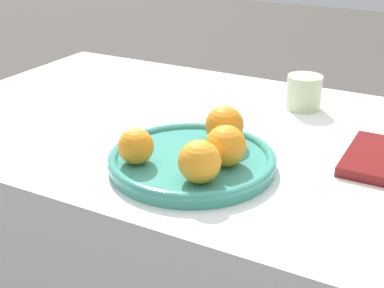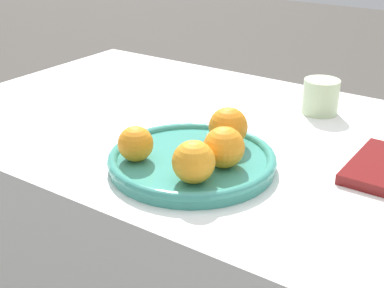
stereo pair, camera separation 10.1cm
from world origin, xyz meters
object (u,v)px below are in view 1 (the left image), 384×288
orange_2 (200,162)px  cup_0 (304,92)px  fruit_platter (192,160)px  orange_3 (224,125)px  orange_1 (136,146)px  orange_0 (226,146)px

orange_2 → cup_0: 0.50m
fruit_platter → orange_2: orange_2 is taller
orange_2 → orange_3: bearing=100.6°
orange_1 → orange_3: bearing=56.1°
orange_0 → orange_3: size_ratio=0.98×
orange_0 → orange_3: (-0.04, 0.09, 0.00)m
orange_2 → orange_3: orange_3 is taller
orange_3 → cup_0: bearing=79.3°
orange_0 → orange_3: orange_3 is taller
fruit_platter → cup_0: cup_0 is taller
cup_0 → orange_2: bearing=-93.6°
orange_1 → orange_3: (0.11, 0.16, 0.01)m
orange_2 → orange_3: size_ratio=0.97×
orange_0 → cup_0: size_ratio=0.89×
orange_1 → orange_0: bearing=25.5°
orange_0 → orange_2: (-0.01, -0.08, -0.00)m
orange_1 → cup_0: (0.17, 0.49, -0.01)m
orange_2 → fruit_platter: bearing=126.2°
fruit_platter → orange_1: size_ratio=4.80×
fruit_platter → orange_3: 0.10m
fruit_platter → cup_0: 0.43m
orange_2 → orange_3: 0.17m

